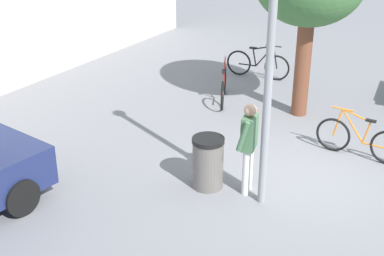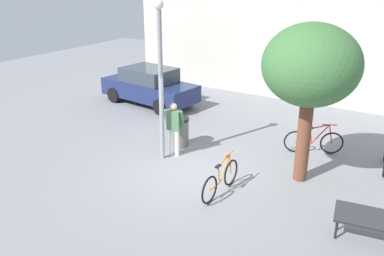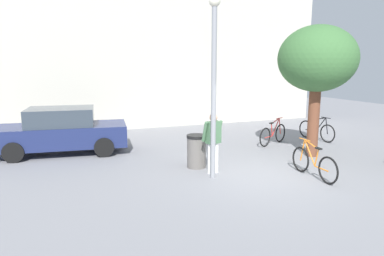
# 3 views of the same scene
# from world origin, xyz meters

# --- Properties ---
(ground_plane) EXTENTS (36.00, 36.00, 0.00)m
(ground_plane) POSITION_xyz_m (0.00, 0.00, 0.00)
(ground_plane) COLOR gray
(building_facade) EXTENTS (16.00, 2.00, 7.31)m
(building_facade) POSITION_xyz_m (0.00, 9.14, 3.65)
(building_facade) COLOR beige
(building_facade) RESTS_ON ground_plane
(lamppost) EXTENTS (0.28, 0.28, 4.63)m
(lamppost) POSITION_xyz_m (-1.30, 0.34, 2.69)
(lamppost) COLOR gray
(lamppost) RESTS_ON ground_plane
(person_by_lamppost) EXTENTS (0.63, 0.38, 1.67)m
(person_by_lamppost) POSITION_xyz_m (-1.13, 0.71, 0.97)
(person_by_lamppost) COLOR white
(person_by_lamppost) RESTS_ON ground_plane
(plaza_tree) EXTENTS (2.45, 2.45, 4.19)m
(plaza_tree) POSITION_xyz_m (2.67, 1.22, 3.11)
(plaza_tree) COLOR brown
(plaza_tree) RESTS_ON ground_plane
(bicycle_orange) EXTENTS (0.09, 1.81, 0.97)m
(bicycle_orange) POSITION_xyz_m (1.20, -0.61, 0.38)
(bicycle_orange) COLOR black
(bicycle_orange) RESTS_ON ground_plane
(bicycle_black) EXTENTS (0.28, 1.80, 0.97)m
(bicycle_black) POSITION_xyz_m (4.50, 3.16, 0.38)
(bicycle_black) COLOR black
(bicycle_black) RESTS_ON ground_plane
(bicycle_red) EXTENTS (1.65, 0.83, 0.97)m
(bicycle_red) POSITION_xyz_m (2.45, 3.13, 0.38)
(bicycle_red) COLOR black
(bicycle_red) RESTS_ON ground_plane
(parked_car_navy) EXTENTS (4.37, 2.19, 1.55)m
(parked_car_navy) POSITION_xyz_m (-4.97, 4.51, 0.77)
(parked_car_navy) COLOR navy
(parked_car_navy) RESTS_ON ground_plane
(trash_bin) EXTENTS (0.58, 0.58, 0.96)m
(trash_bin) POSITION_xyz_m (-1.35, 1.38, 0.49)
(trash_bin) COLOR #66605B
(trash_bin) RESTS_ON ground_plane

